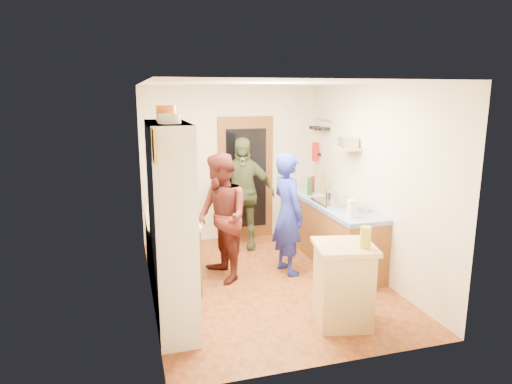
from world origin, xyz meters
name	(u,v)px	position (x,y,z in m)	size (l,w,h in m)	color
floor	(266,282)	(0.00, 0.00, -0.01)	(3.00, 4.00, 0.02)	brown
ceiling	(267,82)	(0.00, 0.00, 2.61)	(3.00, 4.00, 0.02)	silver
wall_back	(231,164)	(0.00, 2.01, 1.30)	(3.00, 0.02, 2.60)	beige
wall_front	(335,232)	(0.00, -2.01, 1.30)	(3.00, 0.02, 2.60)	beige
wall_left	(146,194)	(-1.51, 0.00, 1.30)	(0.02, 4.00, 2.60)	beige
wall_right	(371,181)	(1.51, 0.00, 1.30)	(0.02, 4.00, 2.60)	beige
door_frame	(246,178)	(0.25, 1.97, 1.05)	(0.95, 0.06, 2.10)	brown
door_glass	(246,179)	(0.25, 1.94, 1.05)	(0.70, 0.02, 1.70)	black
hutch_body	(171,227)	(-1.30, -0.80, 1.10)	(0.40, 1.20, 2.20)	silver
hutch_top_shelf	(167,124)	(-1.30, -0.80, 2.18)	(0.40, 1.14, 0.04)	silver
plate_stack	(169,119)	(-1.30, -1.04, 2.25)	(0.22, 0.22, 0.09)	white
orange_pot_a	(167,114)	(-1.30, -0.77, 2.28)	(0.21, 0.21, 0.17)	orange
orange_pot_b	(164,114)	(-1.30, -0.50, 2.27)	(0.16, 0.16, 0.14)	orange
left_counter_base	(171,249)	(-1.20, 0.45, 0.42)	(0.60, 1.40, 0.85)	brown
left_counter_top	(170,217)	(-1.20, 0.45, 0.88)	(0.64, 1.44, 0.05)	tan
toaster	(177,217)	(-1.15, 0.03, 0.99)	(0.23, 0.15, 0.17)	white
kettle	(167,211)	(-1.25, 0.31, 1.00)	(0.17, 0.17, 0.19)	white
orange_bowl	(174,208)	(-1.12, 0.64, 0.94)	(0.20, 0.20, 0.09)	orange
chopping_board	(167,203)	(-1.18, 1.07, 0.91)	(0.30, 0.22, 0.03)	tan
right_counter_base	(332,233)	(1.20, 0.50, 0.42)	(0.60, 2.20, 0.84)	brown
right_counter_top	(333,204)	(1.20, 0.50, 0.87)	(0.62, 2.22, 0.06)	#0C38B1
hob	(335,202)	(1.20, 0.43, 0.92)	(0.55, 0.58, 0.04)	silver
pot_on_hob	(333,197)	(1.15, 0.41, 1.01)	(0.22, 0.22, 0.14)	silver
bottle_a	(310,186)	(1.05, 1.05, 1.04)	(0.07, 0.07, 0.29)	#143F14
bottle_b	(313,184)	(1.18, 1.24, 1.03)	(0.07, 0.07, 0.27)	#591419
bottle_c	(323,183)	(1.31, 1.11, 1.07)	(0.09, 0.09, 0.34)	olive
paper_towel	(351,209)	(1.05, -0.32, 1.02)	(0.11, 0.11, 0.23)	white
mixing_bowl	(359,208)	(1.30, -0.09, 0.95)	(0.25, 0.25, 0.10)	silver
island_base	(343,287)	(0.46, -1.31, 0.43)	(0.55, 0.55, 0.86)	tan
island_top	(345,247)	(0.46, -1.31, 0.89)	(0.62, 0.62, 0.05)	tan
cutting_board	(339,244)	(0.43, -1.25, 0.90)	(0.35, 0.28, 0.02)	white
oil_jar	(365,237)	(0.62, -1.47, 1.02)	(0.11, 0.11, 0.23)	#AD9E2D
pan_rail	(323,120)	(1.46, 1.52, 2.05)	(0.02, 0.02, 0.65)	silver
pan_hang_a	(324,129)	(1.40, 1.35, 1.92)	(0.18, 0.18, 0.05)	black
pan_hang_b	(319,129)	(1.40, 1.55, 1.90)	(0.16, 0.16, 0.05)	black
pan_hang_c	(314,127)	(1.40, 1.75, 1.91)	(0.17, 0.17, 0.05)	black
wall_shelf	(348,149)	(1.37, 0.45, 1.70)	(0.26, 0.42, 0.03)	tan
radio	(348,142)	(1.37, 0.45, 1.79)	(0.22, 0.30, 0.15)	silver
ext_bracket	(318,154)	(1.47, 1.70, 1.45)	(0.06, 0.10, 0.04)	black
fire_extinguisher	(315,152)	(1.41, 1.70, 1.50)	(0.11, 0.11, 0.32)	red
picture_frame	(155,146)	(-1.48, -1.55, 2.05)	(0.03, 0.25, 0.30)	gold
person_hob	(291,214)	(0.43, 0.23, 0.85)	(0.62, 0.41, 1.70)	navy
person_left	(222,217)	(-0.53, 0.30, 0.86)	(0.84, 0.65, 1.73)	#481A17
person_back	(243,194)	(0.05, 1.43, 0.91)	(1.06, 0.44, 1.81)	#374127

